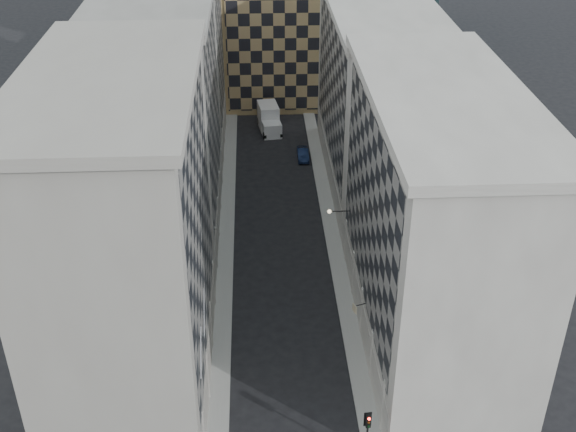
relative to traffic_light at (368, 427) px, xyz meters
name	(u,v)px	position (x,y,z in m)	size (l,w,h in m)	color
sidewalk_west	(226,237)	(-9.80, 27.99, -2.95)	(1.50, 100.00, 0.15)	#989892
sidewalk_east	(332,234)	(0.70, 27.99, -2.95)	(1.50, 100.00, 0.15)	#989892
bldg_left_a	(129,242)	(-15.43, 8.99, 8.79)	(10.80, 22.80, 23.70)	#9B958B
bldg_left_b	(162,120)	(-15.43, 30.99, 8.30)	(10.80, 22.80, 22.70)	gray
bldg_left_c	(181,52)	(-15.43, 52.99, 7.80)	(10.80, 22.80, 21.70)	#9B958B
bldg_right_a	(432,222)	(6.33, 12.99, 7.29)	(10.80, 26.80, 20.70)	#AEA9A0
bldg_right_b	(376,96)	(6.34, 39.99, 6.82)	(10.80, 28.80, 19.70)	#AEA9A0
tan_block	(282,31)	(-2.55, 65.88, 6.41)	(16.80, 14.80, 18.80)	tan
flagpoles_left	(202,332)	(-10.45, 3.99, 4.97)	(0.10, 6.33, 2.33)	gray
bracket_lamp	(331,211)	(-0.17, 21.99, 3.17)	(1.98, 0.36, 0.36)	black
traffic_light	(368,427)	(0.00, 0.00, 0.00)	(0.51, 0.44, 4.02)	black
box_truck	(269,120)	(-4.83, 53.99, -1.62)	(3.16, 6.15, 3.23)	white
dark_car	(303,154)	(-1.05, 45.24, -2.41)	(1.31, 3.76, 1.24)	#101C3B
shop_sign	(355,308)	(0.62, 11.22, 0.81)	(0.97, 0.64, 0.74)	black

